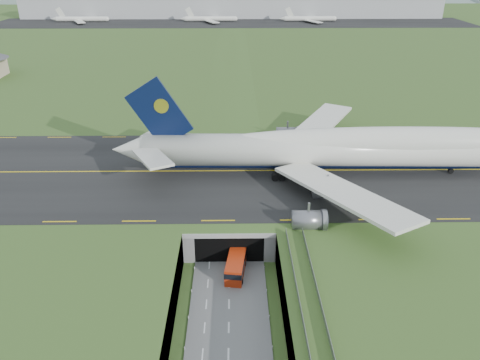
{
  "coord_description": "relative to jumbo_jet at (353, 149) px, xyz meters",
  "views": [
    {
      "loc": [
        0.95,
        -59.28,
        48.97
      ],
      "look_at": [
        2.0,
        20.0,
        10.25
      ],
      "focal_mm": 35.0,
      "sensor_mm": 36.0,
      "label": 1
    }
  ],
  "objects": [
    {
      "name": "ground",
      "position": [
        -25.92,
        -31.42,
        -11.86
      ],
      "size": [
        900.0,
        900.0,
        0.0
      ],
      "primitive_type": "plane",
      "color": "#3B5120",
      "rests_on": "ground"
    },
    {
      "name": "airfield_deck",
      "position": [
        -25.92,
        -31.42,
        -8.86
      ],
      "size": [
        800.0,
        800.0,
        6.0
      ],
      "primitive_type": "cube",
      "color": "gray",
      "rests_on": "ground"
    },
    {
      "name": "trench_road",
      "position": [
        -25.92,
        -38.92,
        -11.76
      ],
      "size": [
        12.0,
        75.0,
        0.2
      ],
      "primitive_type": "cube",
      "color": "slate",
      "rests_on": "ground"
    },
    {
      "name": "taxiway",
      "position": [
        -25.92,
        1.58,
        -5.77
      ],
      "size": [
        800.0,
        44.0,
        0.18
      ],
      "primitive_type": "cube",
      "color": "black",
      "rests_on": "airfield_deck"
    },
    {
      "name": "tunnel_portal",
      "position": [
        -25.92,
        -14.71,
        -8.53
      ],
      "size": [
        17.0,
        22.3,
        6.0
      ],
      "color": "gray",
      "rests_on": "ground"
    },
    {
      "name": "jumbo_jet",
      "position": [
        0.0,
        0.0,
        0.0
      ],
      "size": [
        104.92,
        65.61,
        21.7
      ],
      "rotation": [
        0.0,
        0.0,
        -0.02
      ],
      "color": "silver",
      "rests_on": "ground"
    },
    {
      "name": "shuttle_tram",
      "position": [
        -24.85,
        -26.82,
        -10.16
      ],
      "size": [
        3.82,
        7.9,
        3.1
      ],
      "rotation": [
        0.0,
        0.0,
        -0.13
      ],
      "color": "#AF280B",
      "rests_on": "ground"
    },
    {
      "name": "cargo_terminal",
      "position": [
        -26.13,
        267.99,
        2.09
      ],
      "size": [
        320.0,
        67.0,
        15.6
      ],
      "color": "#B2B2B2",
      "rests_on": "ground"
    },
    {
      "name": "distant_hills",
      "position": [
        38.45,
        398.58,
        -15.86
      ],
      "size": [
        700.0,
        91.0,
        60.0
      ],
      "color": "slate",
      "rests_on": "ground"
    }
  ]
}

